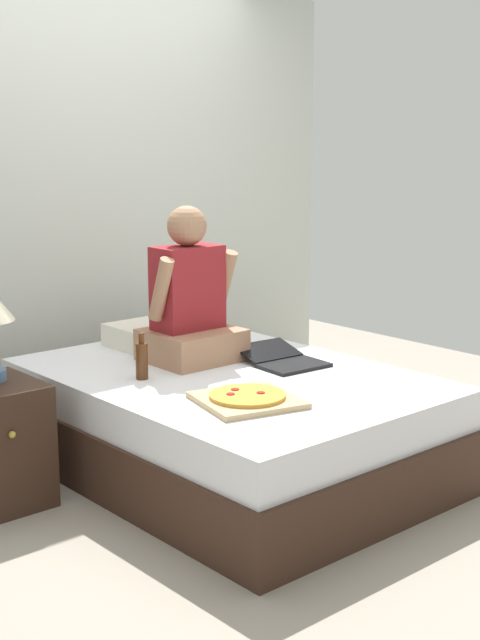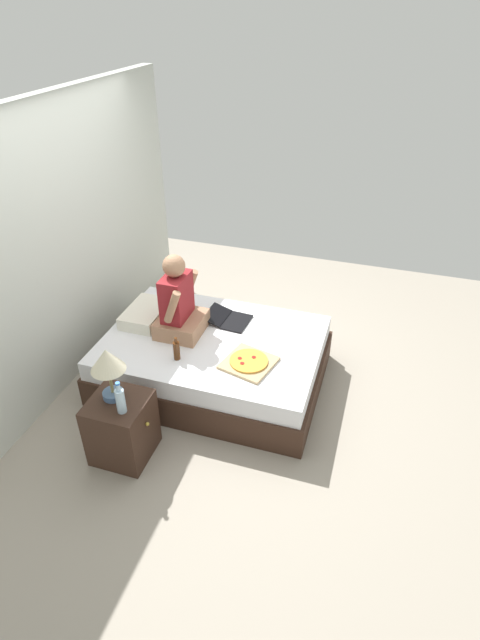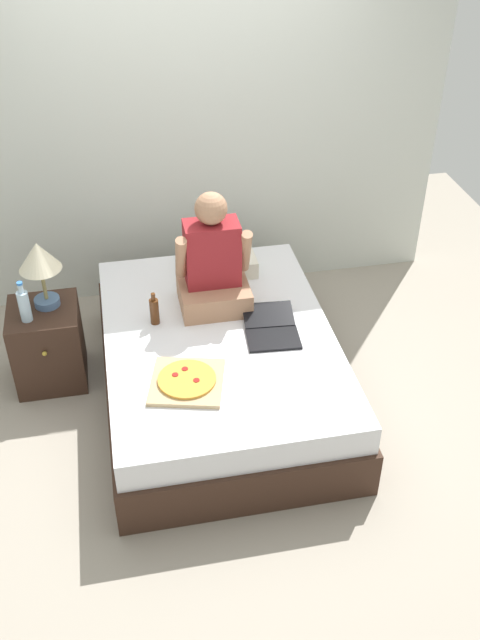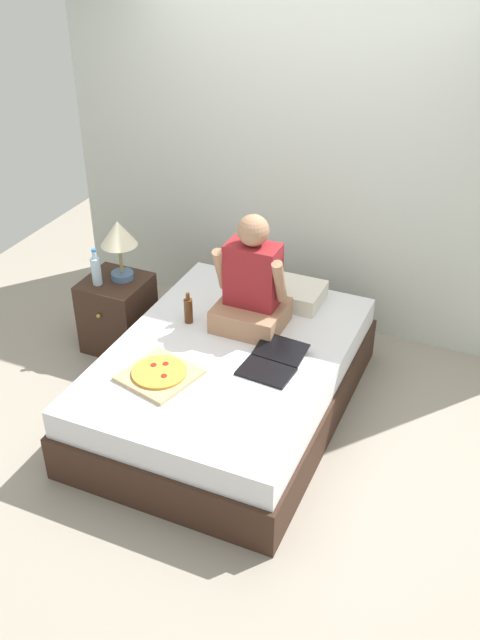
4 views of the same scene
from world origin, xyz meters
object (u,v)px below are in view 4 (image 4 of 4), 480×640
(bed, at_px, (228,381))
(nightstand_left, at_px, (118,313))
(water_bottle, at_px, (96,270))
(beer_bottle_on_bed, at_px, (188,310))
(pizza_box, at_px, (159,374))
(laptop, at_px, (271,364))
(lamp_on_left_nightstand, at_px, (119,237))
(person_seated, at_px, (252,287))

(bed, height_order, nightstand_left, nightstand_left)
(nightstand_left, bearing_deg, water_bottle, -131.65)
(beer_bottle_on_bed, bearing_deg, pizza_box, -79.15)
(laptop, distance_m, pizza_box, 0.68)
(lamp_on_left_nightstand, height_order, laptop, lamp_on_left_nightstand)
(laptop, bearing_deg, water_bottle, 166.62)
(water_bottle, bearing_deg, bed, -14.07)
(lamp_on_left_nightstand, xyz_separation_m, person_seated, (1.05, -0.10, -0.10))
(water_bottle, xyz_separation_m, laptop, (1.46, -0.35, -0.15))
(water_bottle, height_order, laptop, water_bottle)
(person_seated, relative_size, laptop, 1.78)
(nightstand_left, bearing_deg, bed, -19.48)
(water_bottle, distance_m, beer_bottle_on_bed, 0.79)
(pizza_box, bearing_deg, beer_bottle_on_bed, 100.85)
(nightstand_left, relative_size, pizza_box, 1.13)
(bed, xyz_separation_m, laptop, (0.32, -0.06, 0.27))
(beer_bottle_on_bed, bearing_deg, nightstand_left, 164.90)
(water_bottle, height_order, beer_bottle_on_bed, water_bottle)
(laptop, bearing_deg, bed, 169.15)
(lamp_on_left_nightstand, xyz_separation_m, beer_bottle_on_bed, (0.65, -0.24, -0.30))
(nightstand_left, xyz_separation_m, pizza_box, (0.81, -0.80, 0.23))
(bed, height_order, laptop, laptop)
(bed, distance_m, water_bottle, 1.26)
(lamp_on_left_nightstand, height_order, person_seated, person_seated)
(nightstand_left, height_order, lamp_on_left_nightstand, lamp_on_left_nightstand)
(nightstand_left, distance_m, lamp_on_left_nightstand, 0.61)
(water_bottle, relative_size, beer_bottle_on_bed, 1.25)
(nightstand_left, distance_m, beer_bottle_on_bed, 0.78)
(pizza_box, xyz_separation_m, beer_bottle_on_bed, (-0.12, 0.61, 0.07))
(beer_bottle_on_bed, bearing_deg, bed, -27.05)
(lamp_on_left_nightstand, bearing_deg, laptop, -19.96)
(laptop, height_order, pizza_box, laptop)
(lamp_on_left_nightstand, relative_size, beer_bottle_on_bed, 2.05)
(lamp_on_left_nightstand, bearing_deg, pizza_box, -47.69)
(person_seated, height_order, pizza_box, person_seated)
(water_bottle, height_order, person_seated, person_seated)
(laptop, bearing_deg, lamp_on_left_nightstand, 160.04)
(nightstand_left, height_order, pizza_box, nightstand_left)
(nightstand_left, bearing_deg, beer_bottle_on_bed, -15.10)
(beer_bottle_on_bed, bearing_deg, person_seated, 19.34)
(lamp_on_left_nightstand, distance_m, beer_bottle_on_bed, 0.76)
(person_seated, xyz_separation_m, pizza_box, (-0.28, -0.75, -0.27))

